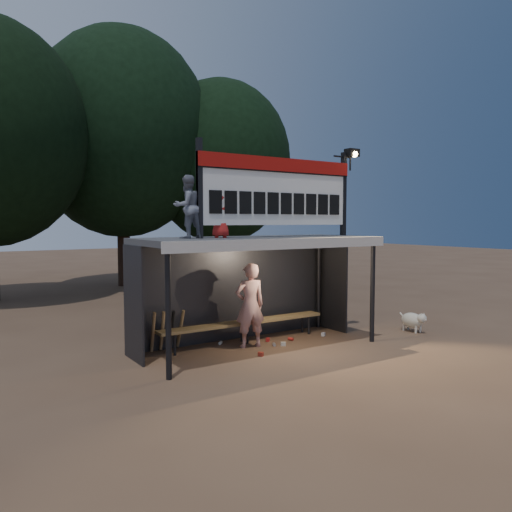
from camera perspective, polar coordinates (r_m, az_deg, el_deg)
The scene contains 12 objects.
ground at distance 10.60m, azimuth 0.29°, elevation -10.47°, with size 80.00×80.00×0.00m, color #513928.
player at distance 10.50m, azimuth -0.70°, elevation -5.66°, with size 0.65×0.42×1.77m, color silver.
child_a at distance 9.53m, azimuth -7.88°, elevation 5.58°, with size 0.58×0.45×1.20m, color slate.
child_b at distance 9.86m, azimuth -4.09°, elevation 4.67°, with size 0.44×0.28×0.89m, color #B41F1B.
dugout_shelter at distance 10.50m, azimuth -0.44°, elevation -0.39°, with size 5.10×2.08×2.32m.
scoreboard_assembly at distance 10.59m, azimuth 2.86°, elevation 7.65°, with size 4.10×0.27×1.99m.
bench at distance 10.95m, azimuth -1.32°, elevation -7.67°, with size 4.00×0.35×0.48m.
tree_mid at distance 21.42m, azimuth -15.09°, elevation 13.31°, with size 7.22×7.22×10.36m.
tree_right at distance 21.98m, azimuth -4.07°, elevation 10.62°, with size 6.08×6.08×8.72m.
dog at distance 12.63m, azimuth 17.54°, elevation -7.00°, with size 0.36×0.81×0.49m.
bats at distance 10.42m, azimuth -10.14°, elevation -8.36°, with size 0.67×0.35×0.84m.
litter at distance 10.94m, azimuth 1.82°, elevation -9.80°, with size 2.50×1.37×0.08m.
Camera 1 is at (-5.68, -8.55, 2.65)m, focal length 35.00 mm.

